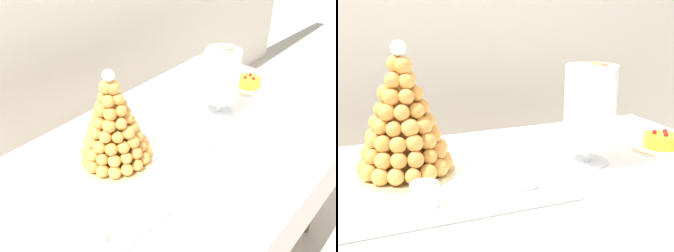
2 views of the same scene
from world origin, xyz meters
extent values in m
cylinder|color=brown|center=(0.57, 0.33, 0.36)|extent=(0.04, 0.04, 0.72)
cube|color=brown|center=(0.00, 0.00, 0.72)|extent=(1.25, 0.79, 0.02)
cube|color=white|center=(0.00, 0.00, 0.74)|extent=(1.31, 0.85, 0.00)
cube|color=white|center=(0.00, 0.42, 0.61)|extent=(1.31, 0.01, 0.26)
cube|color=white|center=(-0.26, 0.04, 0.74)|extent=(0.66, 0.40, 0.01)
cube|color=white|center=(-0.26, -0.16, 0.75)|extent=(0.66, 0.01, 0.02)
cube|color=white|center=(-0.26, 0.24, 0.75)|extent=(0.66, 0.01, 0.02)
cube|color=white|center=(0.07, 0.04, 0.75)|extent=(0.01, 0.40, 0.02)
cylinder|color=white|center=(-0.26, 0.04, 0.75)|extent=(0.37, 0.37, 0.00)
cylinder|color=tan|center=(-0.25, 0.11, 0.75)|extent=(0.24, 0.24, 0.01)
cone|color=#BE7A35|center=(-0.25, 0.11, 0.89)|extent=(0.16, 0.16, 0.27)
sphere|color=gold|center=(-0.16, 0.11, 0.77)|extent=(0.04, 0.04, 0.04)
sphere|color=gold|center=(-0.16, 0.15, 0.78)|extent=(0.04, 0.04, 0.04)
sphere|color=gold|center=(-0.19, 0.18, 0.78)|extent=(0.04, 0.04, 0.04)
sphere|color=gold|center=(-0.22, 0.20, 0.77)|extent=(0.04, 0.04, 0.04)
sphere|color=gold|center=(-0.25, 0.21, 0.77)|extent=(0.04, 0.04, 0.04)
sphere|color=gold|center=(-0.29, 0.20, 0.78)|extent=(0.04, 0.04, 0.04)
sphere|color=gold|center=(-0.32, 0.18, 0.77)|extent=(0.04, 0.04, 0.04)
sphere|color=gold|center=(-0.34, 0.15, 0.77)|extent=(0.04, 0.04, 0.04)
sphere|color=gold|center=(-0.35, 0.11, 0.78)|extent=(0.04, 0.04, 0.04)
sphere|color=gold|center=(-0.34, 0.08, 0.78)|extent=(0.04, 0.04, 0.04)
sphere|color=gold|center=(-0.32, 0.05, 0.77)|extent=(0.04, 0.04, 0.04)
sphere|color=gold|center=(-0.29, 0.03, 0.78)|extent=(0.04, 0.04, 0.04)
sphere|color=gold|center=(-0.25, 0.02, 0.78)|extent=(0.04, 0.04, 0.04)
sphere|color=gold|center=(-0.22, 0.03, 0.78)|extent=(0.04, 0.04, 0.04)
sphere|color=gold|center=(-0.19, 0.05, 0.78)|extent=(0.04, 0.04, 0.04)
sphere|color=gold|center=(-0.16, 0.08, 0.78)|extent=(0.04, 0.04, 0.04)
sphere|color=gold|center=(-0.17, 0.14, 0.81)|extent=(0.04, 0.04, 0.04)
sphere|color=gold|center=(-0.19, 0.17, 0.81)|extent=(0.04, 0.04, 0.04)
sphere|color=gold|center=(-0.23, 0.19, 0.81)|extent=(0.04, 0.04, 0.04)
sphere|color=gold|center=(-0.26, 0.20, 0.81)|extent=(0.04, 0.04, 0.04)
sphere|color=gold|center=(-0.30, 0.18, 0.81)|extent=(0.04, 0.04, 0.04)
sphere|color=gold|center=(-0.32, 0.16, 0.81)|extent=(0.04, 0.04, 0.04)
sphere|color=gold|center=(-0.34, 0.12, 0.81)|extent=(0.04, 0.04, 0.04)
sphere|color=gold|center=(-0.33, 0.09, 0.81)|extent=(0.04, 0.04, 0.04)
sphere|color=gold|center=(-0.31, 0.06, 0.81)|extent=(0.04, 0.04, 0.04)
sphere|color=gold|center=(-0.28, 0.04, 0.81)|extent=(0.04, 0.04, 0.04)
sphere|color=gold|center=(-0.24, 0.03, 0.81)|extent=(0.04, 0.04, 0.04)
sphere|color=gold|center=(-0.21, 0.04, 0.81)|extent=(0.04, 0.04, 0.04)
sphere|color=gold|center=(-0.18, 0.07, 0.81)|extent=(0.04, 0.04, 0.04)
sphere|color=gold|center=(-0.17, 0.11, 0.81)|extent=(0.04, 0.04, 0.04)
sphere|color=gold|center=(-0.20, 0.16, 0.84)|extent=(0.04, 0.04, 0.04)
sphere|color=gold|center=(-0.23, 0.18, 0.84)|extent=(0.04, 0.04, 0.04)
sphere|color=gold|center=(-0.27, 0.18, 0.84)|extent=(0.04, 0.04, 0.04)
sphere|color=gold|center=(-0.30, 0.17, 0.84)|extent=(0.04, 0.04, 0.04)
sphere|color=gold|center=(-0.32, 0.14, 0.84)|extent=(0.04, 0.04, 0.04)
sphere|color=gold|center=(-0.32, 0.10, 0.84)|extent=(0.04, 0.04, 0.04)
sphere|color=gold|center=(-0.31, 0.07, 0.84)|extent=(0.04, 0.04, 0.04)
sphere|color=gold|center=(-0.28, 0.05, 0.84)|extent=(0.04, 0.04, 0.04)
sphere|color=gold|center=(-0.24, 0.04, 0.84)|extent=(0.04, 0.04, 0.04)
sphere|color=gold|center=(-0.21, 0.06, 0.84)|extent=(0.04, 0.04, 0.04)
sphere|color=gold|center=(-0.19, 0.09, 0.84)|extent=(0.04, 0.04, 0.04)
sphere|color=gold|center=(-0.18, 0.13, 0.84)|extent=(0.04, 0.04, 0.04)
sphere|color=gold|center=(-0.22, 0.17, 0.88)|extent=(0.04, 0.04, 0.04)
sphere|color=gold|center=(-0.26, 0.17, 0.88)|extent=(0.04, 0.04, 0.04)
sphere|color=gold|center=(-0.29, 0.16, 0.88)|extent=(0.04, 0.04, 0.04)
sphere|color=gold|center=(-0.31, 0.13, 0.88)|extent=(0.04, 0.04, 0.04)
sphere|color=gold|center=(-0.31, 0.09, 0.88)|extent=(0.04, 0.04, 0.04)
sphere|color=gold|center=(-0.28, 0.06, 0.88)|extent=(0.04, 0.04, 0.04)
sphere|color=gold|center=(-0.25, 0.06, 0.88)|extent=(0.04, 0.04, 0.04)
sphere|color=gold|center=(-0.21, 0.07, 0.88)|extent=(0.04, 0.04, 0.04)
sphere|color=gold|center=(-0.20, 0.10, 0.88)|extent=(0.04, 0.04, 0.04)
sphere|color=gold|center=(-0.20, 0.14, 0.88)|extent=(0.04, 0.04, 0.04)
sphere|color=gold|center=(-0.24, 0.16, 0.91)|extent=(0.04, 0.04, 0.04)
sphere|color=gold|center=(-0.28, 0.15, 0.91)|extent=(0.04, 0.04, 0.04)
sphere|color=gold|center=(-0.30, 0.12, 0.91)|extent=(0.04, 0.04, 0.04)
sphere|color=gold|center=(-0.29, 0.09, 0.91)|extent=(0.04, 0.04, 0.04)
sphere|color=gold|center=(-0.26, 0.07, 0.91)|extent=(0.04, 0.04, 0.04)
sphere|color=gold|center=(-0.23, 0.08, 0.91)|extent=(0.04, 0.04, 0.04)
sphere|color=gold|center=(-0.21, 0.11, 0.91)|extent=(0.04, 0.04, 0.04)
sphere|color=gold|center=(-0.21, 0.14, 0.91)|extent=(0.04, 0.04, 0.04)
sphere|color=gold|center=(-0.26, 0.15, 0.95)|extent=(0.04, 0.04, 0.04)
sphere|color=gold|center=(-0.29, 0.13, 0.95)|extent=(0.04, 0.04, 0.04)
sphere|color=gold|center=(-0.28, 0.09, 0.94)|extent=(0.04, 0.04, 0.04)
sphere|color=gold|center=(-0.25, 0.08, 0.95)|extent=(0.04, 0.04, 0.04)
sphere|color=gold|center=(-0.22, 0.10, 0.95)|extent=(0.04, 0.04, 0.04)
sphere|color=gold|center=(-0.23, 0.14, 0.95)|extent=(0.04, 0.04, 0.04)
sphere|color=gold|center=(-0.26, 0.13, 0.98)|extent=(0.04, 0.04, 0.04)
sphere|color=gold|center=(-0.27, 0.10, 0.98)|extent=(0.04, 0.04, 0.04)
sphere|color=gold|center=(-0.24, 0.10, 0.98)|extent=(0.04, 0.04, 0.04)
sphere|color=gold|center=(-0.23, 0.13, 0.98)|extent=(0.04, 0.04, 0.04)
sphere|color=gold|center=(-0.26, 0.12, 1.02)|extent=(0.04, 0.04, 0.04)
sphere|color=gold|center=(-0.25, 0.11, 1.01)|extent=(0.04, 0.04, 0.04)
sphere|color=white|center=(-0.25, 0.11, 1.05)|extent=(0.04, 0.04, 0.04)
cylinder|color=silver|center=(-0.25, -0.08, 0.77)|extent=(0.06, 0.06, 0.05)
cylinder|color=brown|center=(-0.25, -0.08, 0.76)|extent=(0.05, 0.05, 0.02)
cylinder|color=#8C603D|center=(-0.25, -0.08, 0.78)|extent=(0.05, 0.05, 0.01)
sphere|color=brown|center=(-0.25, -0.08, 0.79)|extent=(0.02, 0.02, 0.02)
cylinder|color=silver|center=(-0.01, -0.06, 0.77)|extent=(0.05, 0.05, 0.06)
cylinder|color=#F4EAC6|center=(-0.01, -0.06, 0.76)|extent=(0.05, 0.05, 0.02)
cylinder|color=white|center=(-0.01, -0.06, 0.78)|extent=(0.05, 0.05, 0.02)
sphere|color=brown|center=(-0.02, -0.06, 0.79)|extent=(0.02, 0.02, 0.02)
cylinder|color=white|center=(0.21, 0.03, 0.74)|extent=(0.11, 0.11, 0.01)
cylinder|color=white|center=(0.21, 0.03, 0.78)|extent=(0.02, 0.02, 0.06)
cylinder|color=white|center=(0.21, 0.03, 0.90)|extent=(0.13, 0.13, 0.19)
cylinder|color=pink|center=(0.23, 0.03, 0.82)|extent=(0.06, 0.05, 0.06)
cylinder|color=#E54C47|center=(0.21, 0.04, 0.82)|extent=(0.06, 0.05, 0.06)
cylinder|color=#72B2E0|center=(0.21, 0.03, 0.82)|extent=(0.06, 0.05, 0.06)
cylinder|color=yellow|center=(0.24, 0.05, 0.85)|extent=(0.05, 0.05, 0.05)
cylinder|color=#72B2E0|center=(0.19, 0.04, 0.85)|extent=(0.05, 0.05, 0.04)
cylinder|color=pink|center=(0.22, 0.01, 0.85)|extent=(0.06, 0.04, 0.06)
cylinder|color=#E54C47|center=(0.22, 0.05, 0.87)|extent=(0.05, 0.04, 0.05)
cylinder|color=#72B2E0|center=(0.18, 0.05, 0.87)|extent=(0.05, 0.05, 0.04)
cylinder|color=#72B2E0|center=(0.20, 0.01, 0.87)|extent=(0.05, 0.05, 0.02)
cylinder|color=#9ED860|center=(0.23, 0.03, 0.87)|extent=(0.05, 0.05, 0.04)
cylinder|color=#72B2E0|center=(0.21, 0.07, 0.89)|extent=(0.06, 0.05, 0.04)
cylinder|color=#9ED860|center=(0.20, 0.03, 0.89)|extent=(0.07, 0.05, 0.07)
cylinder|color=yellow|center=(0.23, 0.01, 0.89)|extent=(0.07, 0.04, 0.07)
cylinder|color=brown|center=(0.24, 0.04, 0.89)|extent=(0.05, 0.05, 0.05)
cylinder|color=#72B2E0|center=(0.20, 0.06, 0.91)|extent=(0.06, 0.06, 0.04)
cylinder|color=#72B2E0|center=(0.21, 0.02, 0.91)|extent=(0.07, 0.05, 0.07)
cylinder|color=#72B2E0|center=(0.24, 0.01, 0.91)|extent=(0.06, 0.04, 0.06)
cylinder|color=yellow|center=(0.23, 0.04, 0.91)|extent=(0.05, 0.05, 0.04)
cylinder|color=brown|center=(0.20, 0.04, 0.94)|extent=(0.05, 0.05, 0.05)
cylinder|color=yellow|center=(0.21, 0.02, 0.94)|extent=(0.05, 0.05, 0.05)
cylinder|color=#D199D8|center=(0.23, 0.04, 0.94)|extent=(0.06, 0.05, 0.06)
cylinder|color=pink|center=(0.22, 0.06, 0.94)|extent=(0.06, 0.05, 0.06)
cylinder|color=#F9A54C|center=(0.20, 0.03, 0.96)|extent=(0.06, 0.05, 0.06)
cylinder|color=#D199D8|center=(0.22, 0.02, 0.96)|extent=(0.05, 0.05, 0.05)
cylinder|color=#F9A54C|center=(0.23, 0.05, 0.96)|extent=(0.05, 0.05, 0.05)
cylinder|color=#E54C47|center=(0.21, 0.05, 0.96)|extent=(0.05, 0.05, 0.04)
cylinder|color=#F9A54C|center=(0.20, 0.00, 0.98)|extent=(0.06, 0.05, 0.06)
cylinder|color=brown|center=(0.24, 0.03, 0.98)|extent=(0.07, 0.06, 0.06)
cylinder|color=#F9A54C|center=(0.23, 0.06, 0.98)|extent=(0.05, 0.04, 0.05)
cylinder|color=#72B2E0|center=(0.19, 0.05, 0.98)|extent=(0.05, 0.05, 0.02)
cylinder|color=white|center=(0.47, 0.05, 0.74)|extent=(0.18, 0.18, 0.01)
torus|color=gold|center=(0.47, 0.05, 0.74)|extent=(0.18, 0.18, 0.00)
cylinder|color=yellow|center=(0.47, 0.05, 0.76)|extent=(0.10, 0.10, 0.04)
sphere|color=#A51923|center=(0.49, 0.06, 0.79)|extent=(0.01, 0.01, 0.01)
sphere|color=#A51923|center=(0.46, 0.06, 0.79)|extent=(0.01, 0.01, 0.01)
sphere|color=#A51923|center=(0.47, 0.03, 0.79)|extent=(0.01, 0.01, 0.01)
cylinder|color=silver|center=(-0.22, 0.16, 0.74)|extent=(0.06, 0.06, 0.00)
cylinder|color=silver|center=(-0.22, 0.16, 0.79)|extent=(0.01, 0.01, 0.10)
sphere|color=silver|center=(-0.22, 0.16, 0.87)|extent=(0.07, 0.07, 0.07)
cylinder|color=#EAE08C|center=(-0.22, 0.16, 0.86)|extent=(0.05, 0.05, 0.03)
camera|label=1|loc=(-0.84, -0.62, 1.52)|focal=38.99mm
camera|label=2|loc=(-0.41, -0.93, 1.15)|focal=47.80mm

